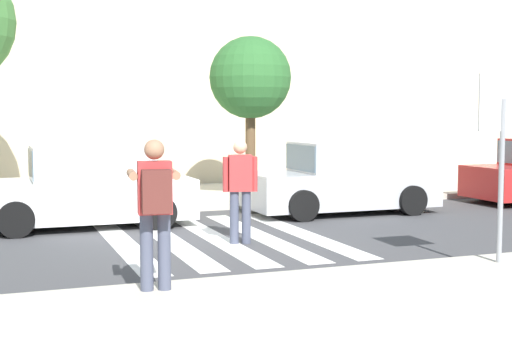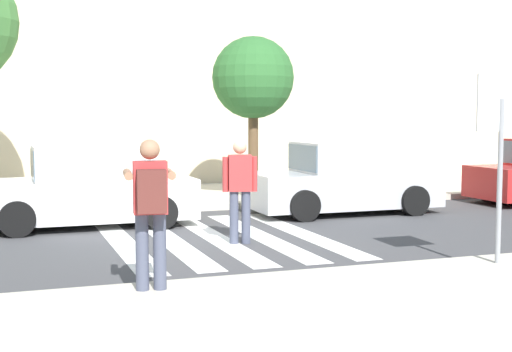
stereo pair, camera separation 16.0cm
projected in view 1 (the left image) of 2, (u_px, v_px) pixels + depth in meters
The scene contains 15 objects.
ground_plane at pixel (219, 240), 12.19m from camera, with size 120.00×120.00×0.00m, color #424244.
sidewalk_near at pixel (426, 346), 6.39m from camera, with size 60.00×6.00×0.14m, color beige.
sidewalk_far at pixel (147, 198), 17.79m from camera, with size 60.00×4.80×0.14m, color beige.
building_facade_far at pixel (116, 70), 21.60m from camera, with size 56.00×4.00×6.96m, color beige.
crosswalk_stripe_0 at pixel (124, 244), 11.82m from camera, with size 0.44×5.20×0.01m, color silver.
crosswalk_stripe_1 at pixel (171, 241), 12.10m from camera, with size 0.44×5.20×0.01m, color silver.
crosswalk_stripe_2 at pixel (216, 238), 12.37m from camera, with size 0.44×5.20×0.01m, color silver.
crosswalk_stripe_3 at pixel (259, 235), 12.65m from camera, with size 0.44×5.20×0.01m, color silver.
crosswalk_stripe_4 at pixel (300, 233), 12.93m from camera, with size 0.44×5.20×0.01m, color silver.
stop_sign at pixel (502, 126), 9.53m from camera, with size 0.76×0.08×2.54m.
photographer_with_backpack at pixel (155, 201), 8.04m from camera, with size 0.65×0.89×1.72m.
pedestrian_crossing at pixel (240, 185), 11.78m from camera, with size 0.57×0.31×1.72m.
parked_car_white at pixel (86, 189), 13.60m from camera, with size 4.10×1.92×1.55m.
parked_car_silver at pixel (342, 180), 15.50m from camera, with size 4.10×1.92×1.55m.
street_tree_center at pixel (250, 79), 16.93m from camera, with size 1.96×1.96×3.86m.
Camera 1 is at (-3.60, -11.52, 2.14)m, focal length 50.00 mm.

